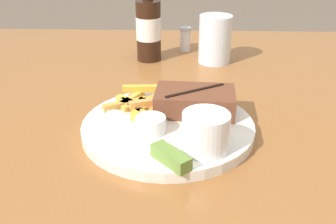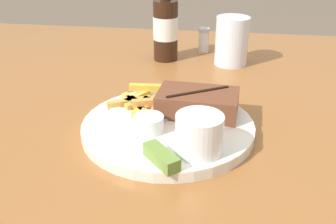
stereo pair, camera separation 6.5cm
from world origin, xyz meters
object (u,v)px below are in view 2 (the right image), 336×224
at_px(beer_bottle, 166,26).
at_px(drinking_glass, 232,41).
at_px(steak_portion, 198,102).
at_px(knife_utensil, 172,111).
at_px(pickle_spear, 161,157).
at_px(dinner_plate, 168,127).
at_px(coleslaw_cup, 199,132).
at_px(dipping_sauce_cup, 149,123).
at_px(salt_shaker, 204,40).
at_px(fork_utensil, 130,112).

distance_m(beer_bottle, drinking_glass, 0.17).
bearing_deg(steak_portion, knife_utensil, -171.43).
bearing_deg(pickle_spear, dinner_plate, 93.83).
xyz_separation_m(coleslaw_cup, dipping_sauce_cup, (-0.08, 0.05, -0.02)).
height_order(dinner_plate, salt_shaker, salt_shaker).
bearing_deg(steak_portion, coleslaw_cup, -84.61).
distance_m(coleslaw_cup, drinking_glass, 0.44).
bearing_deg(beer_bottle, steak_portion, -71.97).
distance_m(beer_bottle, salt_shaker, 0.13).
distance_m(dinner_plate, drinking_glass, 0.38).
bearing_deg(pickle_spear, steak_portion, 77.06).
bearing_deg(dipping_sauce_cup, dinner_plate, 49.74).
bearing_deg(fork_utensil, dinner_plate, 0.00).
distance_m(dinner_plate, fork_utensil, 0.08).
xyz_separation_m(coleslaw_cup, fork_utensil, (-0.13, 0.11, -0.03)).
bearing_deg(fork_utensil, steak_portion, 29.04).
bearing_deg(knife_utensil, drinking_glass, 16.98).
relative_size(pickle_spear, knife_utensil, 0.44).
bearing_deg(dipping_sauce_cup, knife_utensil, 67.73).
bearing_deg(drinking_glass, pickle_spear, -101.23).
height_order(steak_portion, beer_bottle, beer_bottle).
relative_size(fork_utensil, drinking_glass, 1.12).
bearing_deg(pickle_spear, beer_bottle, 97.94).
bearing_deg(fork_utensil, beer_bottle, 108.03).
distance_m(pickle_spear, knife_utensil, 0.16).
bearing_deg(dipping_sauce_cup, pickle_spear, -68.44).
relative_size(dinner_plate, pickle_spear, 4.50).
relative_size(dinner_plate, beer_bottle, 1.22).
relative_size(steak_portion, beer_bottle, 0.61).
height_order(dipping_sauce_cup, drinking_glass, drinking_glass).
height_order(coleslaw_cup, pickle_spear, coleslaw_cup).
distance_m(dipping_sauce_cup, pickle_spear, 0.09).
bearing_deg(drinking_glass, beer_bottle, 175.61).
distance_m(dipping_sauce_cup, salt_shaker, 0.48).
xyz_separation_m(coleslaw_cup, pickle_spear, (-0.05, -0.04, -0.02)).
relative_size(dipping_sauce_cup, pickle_spear, 0.76).
distance_m(pickle_spear, beer_bottle, 0.50).
xyz_separation_m(dinner_plate, steak_portion, (0.05, 0.04, 0.03)).
distance_m(steak_portion, pickle_spear, 0.17).
height_order(dinner_plate, coleslaw_cup, coleslaw_cup).
relative_size(dinner_plate, knife_utensil, 1.99).
height_order(coleslaw_cup, fork_utensil, coleslaw_cup).
distance_m(fork_utensil, knife_utensil, 0.07).
height_order(steak_portion, salt_shaker, salt_shaker).
xyz_separation_m(dipping_sauce_cup, drinking_glass, (0.13, 0.39, 0.03)).
relative_size(coleslaw_cup, salt_shaker, 1.08).
bearing_deg(dinner_plate, coleslaw_cup, -54.66).
xyz_separation_m(steak_portion, knife_utensil, (-0.04, -0.01, -0.02)).
bearing_deg(steak_portion, salt_shaker, 92.14).
distance_m(steak_portion, fork_utensil, 0.12).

